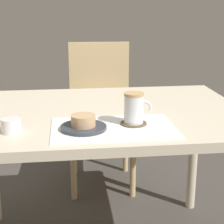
{
  "coord_description": "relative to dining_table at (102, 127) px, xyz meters",
  "views": [
    {
      "loc": [
        -0.14,
        -1.49,
        1.15
      ],
      "look_at": [
        0.02,
        -0.19,
        0.76
      ],
      "focal_mm": 60.0,
      "sensor_mm": 36.0,
      "label": 1
    }
  ],
  "objects": [
    {
      "name": "dining_table",
      "position": [
        0.0,
        0.0,
        0.0
      ],
      "size": [
        1.2,
        0.83,
        0.71
      ],
      "color": "beige",
      "rests_on": "ground_plane"
    },
    {
      "name": "coffee_coaster",
      "position": [
        0.1,
        -0.2,
        0.08
      ],
      "size": [
        0.1,
        0.1,
        0.0
      ],
      "primitive_type": "cylinder",
      "color": "brown",
      "rests_on": "placemat"
    },
    {
      "name": "pastry_plate",
      "position": [
        -0.09,
        -0.24,
        0.08
      ],
      "size": [
        0.16,
        0.16,
        0.01
      ],
      "primitive_type": "cylinder",
      "color": "#333842",
      "rests_on": "placemat"
    },
    {
      "name": "coffee_mug",
      "position": [
        0.1,
        -0.2,
        0.14
      ],
      "size": [
        0.11,
        0.07,
        0.11
      ],
      "color": "white",
      "rests_on": "coffee_coaster"
    },
    {
      "name": "wooden_chair",
      "position": [
        0.06,
        0.78,
        -0.14
      ],
      "size": [
        0.43,
        0.43,
        0.89
      ],
      "rotation": [
        0.0,
        0.0,
        3.11
      ],
      "color": "#D1B27F",
      "rests_on": "ground_plane"
    },
    {
      "name": "pastry",
      "position": [
        -0.09,
        -0.24,
        0.11
      ],
      "size": [
        0.09,
        0.09,
        0.04
      ],
      "primitive_type": "cylinder",
      "color": "tan",
      "rests_on": "pastry_plate"
    },
    {
      "name": "sugar_bowl",
      "position": [
        -0.34,
        -0.23,
        0.1
      ],
      "size": [
        0.07,
        0.07,
        0.05
      ],
      "primitive_type": "cylinder",
      "color": "white",
      "rests_on": "dining_table"
    },
    {
      "name": "placemat",
      "position": [
        0.02,
        -0.23,
        0.08
      ],
      "size": [
        0.44,
        0.29,
        0.0
      ],
      "primitive_type": "cube",
      "color": "white",
      "rests_on": "dining_table"
    }
  ]
}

